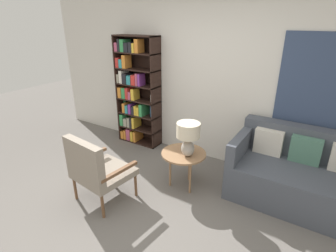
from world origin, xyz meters
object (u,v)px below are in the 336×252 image
(armchair, at_px, (95,168))
(couch, at_px, (299,175))
(bookshelf, at_px, (135,92))
(side_table, at_px, (184,156))
(table_lamp, at_px, (188,135))

(armchair, bearing_deg, couch, 33.79)
(bookshelf, relative_size, armchair, 2.14)
(armchair, distance_m, side_table, 1.15)
(armchair, height_order, side_table, armchair)
(bookshelf, bearing_deg, table_lamp, -29.07)
(bookshelf, relative_size, table_lamp, 4.22)
(couch, xyz_separation_m, table_lamp, (-1.29, -0.58, 0.47))
(bookshelf, xyz_separation_m, armchair, (0.73, -1.70, -0.45))
(table_lamp, bearing_deg, side_table, 151.41)
(side_table, bearing_deg, bookshelf, 150.90)
(bookshelf, height_order, armchair, bookshelf)
(bookshelf, bearing_deg, side_table, -29.10)
(bookshelf, distance_m, side_table, 1.75)
(armchair, xyz_separation_m, table_lamp, (0.82, 0.83, 0.31))
(bookshelf, bearing_deg, armchair, -66.67)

